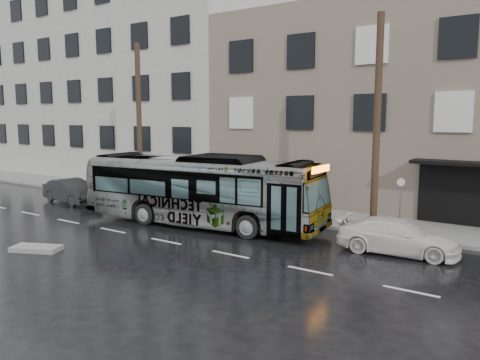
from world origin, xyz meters
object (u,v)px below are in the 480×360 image
object	(u,v)px
sign_post	(400,206)
white_sedan	(397,236)
utility_pole_front	(377,125)
dark_sedan	(71,191)
utility_pole_rear	(139,123)
bus	(200,190)

from	to	relation	value
sign_post	white_sedan	xyz separation A→B (m)	(0.54, -2.17, -0.72)
utility_pole_front	white_sedan	distance (m)	4.86
sign_post	dark_sedan	xyz separation A→B (m)	(-18.06, -2.66, -0.66)
white_sedan	sign_post	bearing A→B (deg)	8.49
utility_pole_front	sign_post	world-z (taller)	utility_pole_front
utility_pole_front	white_sedan	xyz separation A→B (m)	(1.64, -2.17, -4.02)
utility_pole_rear	dark_sedan	distance (m)	5.61
bus	white_sedan	distance (m)	8.93
utility_pole_rear	white_sedan	world-z (taller)	utility_pole_rear
utility_pole_front	dark_sedan	size ratio (longest dim) A/B	2.14
sign_post	white_sedan	world-z (taller)	sign_post
white_sedan	dark_sedan	distance (m)	18.62
bus	dark_sedan	xyz separation A→B (m)	(-9.75, 0.09, -0.94)
bus	white_sedan	size ratio (longest dim) A/B	2.71
utility_pole_front	dark_sedan	world-z (taller)	utility_pole_front
utility_pole_rear	bus	distance (m)	7.92
utility_pole_front	sign_post	distance (m)	3.48
dark_sedan	utility_pole_front	bearing A→B (deg)	-74.97
bus	dark_sedan	bearing A→B (deg)	83.08
sign_post	dark_sedan	bearing A→B (deg)	-171.63
utility_pole_front	utility_pole_rear	size ratio (longest dim) A/B	1.00
utility_pole_rear	utility_pole_front	bearing A→B (deg)	0.00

